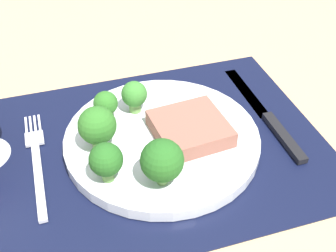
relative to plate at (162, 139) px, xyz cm
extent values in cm
cube|color=tan|center=(0.00, 0.00, -2.60)|extent=(140.00, 110.00, 3.00)
cube|color=black|center=(0.00, 0.00, -0.95)|extent=(42.79, 34.21, 0.30)
cylinder|color=silver|center=(0.00, 0.00, 0.00)|extent=(25.59, 25.59, 1.60)
cube|color=#8C5647|center=(3.46, -1.06, 1.90)|extent=(9.77, 9.64, 2.20)
cylinder|color=#6B994C|center=(-6.24, 4.90, 1.63)|extent=(1.65, 1.65, 1.66)
sphere|color=#2D6B23|center=(-6.24, 4.90, 3.84)|extent=(3.25, 3.25, 3.25)
cylinder|color=#5B8942|center=(-8.16, -0.12, 1.62)|extent=(1.86, 1.86, 1.64)
sphere|color=#2D6B23|center=(-8.16, -0.12, 4.46)|extent=(4.75, 4.75, 4.75)
cylinder|color=#6B994C|center=(-2.35, -7.98, 1.51)|extent=(1.23, 1.23, 1.43)
sphere|color=#235B1E|center=(-2.35, -7.98, 4.34)|extent=(4.97, 4.97, 4.97)
cylinder|color=#6B994C|center=(-2.10, 6.05, 1.47)|extent=(1.64, 1.64, 1.33)
sphere|color=#387A2D|center=(-2.10, 6.05, 3.65)|extent=(3.56, 3.56, 3.56)
cylinder|color=#5B8942|center=(-8.21, -5.60, 1.54)|extent=(1.43, 1.43, 1.47)
sphere|color=#235B1E|center=(-8.21, -5.60, 3.95)|extent=(3.93, 3.93, 3.93)
cube|color=silver|center=(-16.14, -2.00, -0.55)|extent=(1.00, 13.00, 0.50)
cube|color=silver|center=(-16.14, 5.80, -0.55)|extent=(2.40, 2.60, 0.40)
cube|color=silver|center=(-17.04, 8.90, -0.55)|extent=(0.30, 3.60, 0.35)
cube|color=silver|center=(-16.44, 8.90, -0.55)|extent=(0.30, 3.60, 0.35)
cube|color=silver|center=(-15.84, 8.90, -0.55)|extent=(0.30, 3.60, 0.35)
cube|color=silver|center=(-15.24, 8.90, -0.55)|extent=(0.30, 3.60, 0.35)
cube|color=black|center=(15.90, -3.90, -0.40)|extent=(1.40, 10.00, 0.80)
cube|color=silver|center=(15.90, 7.60, -0.65)|extent=(1.80, 13.00, 0.30)
camera|label=1|loc=(-11.72, -40.41, 37.77)|focal=45.87mm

